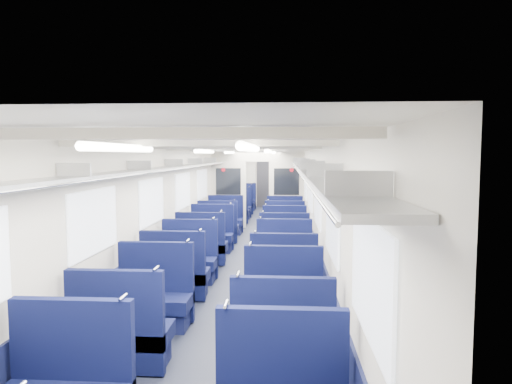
# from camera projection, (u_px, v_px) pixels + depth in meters

# --- Properties ---
(floor) EXTENTS (2.80, 18.00, 0.01)m
(floor) POSITION_uv_depth(u_px,v_px,m) (248.00, 250.00, 10.50)
(floor) COLOR black
(floor) RESTS_ON ground
(ceiling) EXTENTS (2.80, 18.00, 0.01)m
(ceiling) POSITION_uv_depth(u_px,v_px,m) (248.00, 148.00, 10.31)
(ceiling) COLOR silver
(ceiling) RESTS_ON wall_left
(wall_left) EXTENTS (0.02, 18.00, 2.35)m
(wall_left) POSITION_uv_depth(u_px,v_px,m) (188.00, 199.00, 10.50)
(wall_left) COLOR beige
(wall_left) RESTS_ON floor
(dado_left) EXTENTS (0.03, 17.90, 0.70)m
(dado_left) POSITION_uv_depth(u_px,v_px,m) (189.00, 235.00, 10.56)
(dado_left) COLOR black
(dado_left) RESTS_ON floor
(wall_right) EXTENTS (0.02, 18.00, 2.35)m
(wall_right) POSITION_uv_depth(u_px,v_px,m) (310.00, 200.00, 10.31)
(wall_right) COLOR beige
(wall_right) RESTS_ON floor
(dado_right) EXTENTS (0.03, 17.90, 0.70)m
(dado_right) POSITION_uv_depth(u_px,v_px,m) (309.00, 236.00, 10.38)
(dado_right) COLOR black
(dado_right) RESTS_ON floor
(wall_far) EXTENTS (2.80, 0.02, 2.35)m
(wall_far) POSITION_uv_depth(u_px,v_px,m) (266.00, 179.00, 19.36)
(wall_far) COLOR beige
(wall_far) RESTS_ON floor
(luggage_rack_left) EXTENTS (0.36, 17.40, 0.18)m
(luggage_rack_left) POSITION_uv_depth(u_px,v_px,m) (196.00, 165.00, 10.42)
(luggage_rack_left) COLOR #B2B5BA
(luggage_rack_left) RESTS_ON wall_left
(luggage_rack_right) EXTENTS (0.36, 17.40, 0.18)m
(luggage_rack_right) POSITION_uv_depth(u_px,v_px,m) (302.00, 165.00, 10.26)
(luggage_rack_right) COLOR #B2B5BA
(luggage_rack_right) RESTS_ON wall_right
(windows) EXTENTS (2.78, 15.60, 0.75)m
(windows) POSITION_uv_depth(u_px,v_px,m) (247.00, 191.00, 9.93)
(windows) COLOR white
(windows) RESTS_ON wall_left
(ceiling_fittings) EXTENTS (2.70, 16.06, 0.11)m
(ceiling_fittings) POSITION_uv_depth(u_px,v_px,m) (247.00, 151.00, 10.06)
(ceiling_fittings) COLOR beige
(ceiling_fittings) RESTS_ON ceiling
(end_door) EXTENTS (0.75, 0.06, 2.00)m
(end_door) POSITION_uv_depth(u_px,v_px,m) (266.00, 183.00, 19.31)
(end_door) COLOR black
(end_door) RESTS_ON floor
(bulkhead) EXTENTS (2.80, 0.10, 2.35)m
(bulkhead) POSITION_uv_depth(u_px,v_px,m) (257.00, 187.00, 13.69)
(bulkhead) COLOR beige
(bulkhead) RESTS_ON floor
(seat_4) EXTENTS (0.99, 0.54, 1.10)m
(seat_4) POSITION_uv_depth(u_px,v_px,m) (121.00, 337.00, 4.66)
(seat_4) COLOR #0C123D
(seat_4) RESTS_ON floor
(seat_5) EXTENTS (0.99, 0.54, 1.10)m
(seat_5) POSITION_uv_depth(u_px,v_px,m) (283.00, 347.00, 4.40)
(seat_5) COLOR #0C123D
(seat_5) RESTS_ON floor
(seat_6) EXTENTS (0.99, 0.54, 1.10)m
(seat_6) POSITION_uv_depth(u_px,v_px,m) (154.00, 300.00, 5.83)
(seat_6) COLOR #0C123D
(seat_6) RESTS_ON floor
(seat_7) EXTENTS (0.99, 0.54, 1.10)m
(seat_7) POSITION_uv_depth(u_px,v_px,m) (283.00, 307.00, 5.58)
(seat_7) COLOR #0C123D
(seat_7) RESTS_ON floor
(seat_8) EXTENTS (0.99, 0.54, 1.10)m
(seat_8) POSITION_uv_depth(u_px,v_px,m) (175.00, 277.00, 6.95)
(seat_8) COLOR #0C123D
(seat_8) RESTS_ON floor
(seat_9) EXTENTS (0.99, 0.54, 1.10)m
(seat_9) POSITION_uv_depth(u_px,v_px,m) (284.00, 280.00, 6.75)
(seat_9) COLOR #0C123D
(seat_9) RESTS_ON floor
(seat_10) EXTENTS (0.99, 0.54, 1.10)m
(seat_10) POSITION_uv_depth(u_px,v_px,m) (189.00, 262.00, 7.92)
(seat_10) COLOR #0C123D
(seat_10) RESTS_ON floor
(seat_11) EXTENTS (0.99, 0.54, 1.10)m
(seat_11) POSITION_uv_depth(u_px,v_px,m) (284.00, 261.00, 7.96)
(seat_11) COLOR #0C123D
(seat_11) RESTS_ON floor
(seat_12) EXTENTS (0.99, 0.54, 1.10)m
(seat_12) POSITION_uv_depth(u_px,v_px,m) (202.00, 248.00, 9.14)
(seat_12) COLOR #0C123D
(seat_12) RESTS_ON floor
(seat_13) EXTENTS (0.99, 0.54, 1.10)m
(seat_13) POSITION_uv_depth(u_px,v_px,m) (284.00, 248.00, 9.07)
(seat_13) COLOR #0C123D
(seat_13) RESTS_ON floor
(seat_14) EXTENTS (0.99, 0.54, 1.10)m
(seat_14) POSITION_uv_depth(u_px,v_px,m) (212.00, 237.00, 10.36)
(seat_14) COLOR #0C123D
(seat_14) RESTS_ON floor
(seat_15) EXTENTS (0.99, 0.54, 1.10)m
(seat_15) POSITION_uv_depth(u_px,v_px,m) (284.00, 239.00, 10.08)
(seat_15) COLOR #0C123D
(seat_15) RESTS_ON floor
(seat_16) EXTENTS (0.99, 0.54, 1.10)m
(seat_16) POSITION_uv_depth(u_px,v_px,m) (218.00, 229.00, 11.39)
(seat_16) COLOR #0C123D
(seat_16) RESTS_ON floor
(seat_17) EXTENTS (0.99, 0.54, 1.10)m
(seat_17) POSITION_uv_depth(u_px,v_px,m) (285.00, 229.00, 11.39)
(seat_17) COLOR #0C123D
(seat_17) RESTS_ON floor
(seat_18) EXTENTS (0.99, 0.54, 1.10)m
(seat_18) POSITION_uv_depth(u_px,v_px,m) (225.00, 222.00, 12.67)
(seat_18) COLOR #0C123D
(seat_18) RESTS_ON floor
(seat_19) EXTENTS (0.99, 0.54, 1.10)m
(seat_19) POSITION_uv_depth(u_px,v_px,m) (285.00, 223.00, 12.44)
(seat_19) COLOR #0C123D
(seat_19) RESTS_ON floor
(seat_20) EXTENTS (0.99, 0.54, 1.10)m
(seat_20) POSITION_uv_depth(u_px,v_px,m) (233.00, 213.00, 14.60)
(seat_20) COLOR #0C123D
(seat_20) RESTS_ON floor
(seat_21) EXTENTS (0.99, 0.54, 1.10)m
(seat_21) POSITION_uv_depth(u_px,v_px,m) (285.00, 213.00, 14.56)
(seat_21) COLOR #0C123D
(seat_21) RESTS_ON floor
(seat_22) EXTENTS (0.99, 0.54, 1.10)m
(seat_22) POSITION_uv_depth(u_px,v_px,m) (237.00, 209.00, 15.72)
(seat_22) COLOR #0C123D
(seat_22) RESTS_ON floor
(seat_23) EXTENTS (0.99, 0.54, 1.10)m
(seat_23) POSITION_uv_depth(u_px,v_px,m) (285.00, 209.00, 15.67)
(seat_23) COLOR #0C123D
(seat_23) RESTS_ON floor
(seat_24) EXTENTS (0.99, 0.54, 1.10)m
(seat_24) POSITION_uv_depth(u_px,v_px,m) (240.00, 205.00, 16.89)
(seat_24) COLOR #0C123D
(seat_24) RESTS_ON floor
(seat_25) EXTENTS (0.99, 0.54, 1.10)m
(seat_25) POSITION_uv_depth(u_px,v_px,m) (285.00, 205.00, 16.82)
(seat_25) COLOR #0C123D
(seat_25) RESTS_ON floor
(seat_26) EXTENTS (0.99, 0.54, 1.10)m
(seat_26) POSITION_uv_depth(u_px,v_px,m) (243.00, 202.00, 18.12)
(seat_26) COLOR #0C123D
(seat_26) RESTS_ON floor
(seat_27) EXTENTS (0.99, 0.54, 1.10)m
(seat_27) POSITION_uv_depth(u_px,v_px,m) (285.00, 202.00, 17.85)
(seat_27) COLOR #0C123D
(seat_27) RESTS_ON floor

